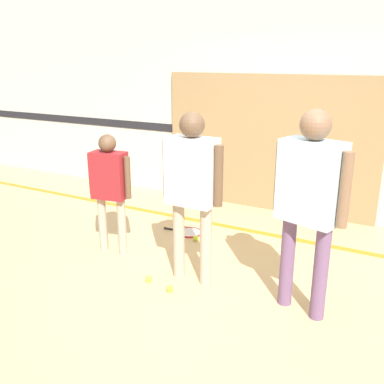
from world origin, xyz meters
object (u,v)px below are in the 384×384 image
Objects in this scene: person_instructor at (192,180)px; person_student_right at (310,193)px; person_student_left at (110,181)px; tennis_ball_stray_left at (149,279)px; racket_spare_on_floor at (189,232)px; tennis_ball_by_spare_racket at (196,238)px; tennis_ball_near_instructor at (170,288)px.

person_student_right reaches higher than person_instructor.
person_student_left is at bearing 174.60° from person_instructor.
person_student_right is 25.65× the size of tennis_ball_stray_left.
tennis_ball_stray_left is (-0.34, -0.25, -0.96)m from person_instructor.
tennis_ball_by_spare_racket is at bearing 132.59° from racket_spare_on_floor.
person_student_left is 19.78× the size of tennis_ball_by_spare_racket.
person_instructor is at bearing 77.74° from tennis_ball_near_instructor.
tennis_ball_near_instructor is at bearing -12.20° from tennis_ball_stray_left.
person_student_right is 3.23× the size of racket_spare_on_floor.
person_student_right is 25.65× the size of tennis_ball_near_instructor.
person_student_left reaches higher than tennis_ball_stray_left.
tennis_ball_stray_left is (0.72, -0.38, -0.77)m from person_student_left.
racket_spare_on_floor is (0.48, 0.85, -0.80)m from person_student_left.
person_student_right is at bearing -12.86° from person_student_left.
tennis_ball_by_spare_racket is at bearing 117.01° from person_instructor.
person_student_right is 1.74m from tennis_ball_stray_left.
tennis_ball_near_instructor is (0.99, -0.44, -0.77)m from person_student_left.
tennis_ball_by_spare_racket is (0.19, -0.17, 0.02)m from racket_spare_on_floor.
tennis_ball_by_spare_racket is at bearing 37.38° from person_student_left.
tennis_ball_near_instructor is at bearing -74.13° from tennis_ball_by_spare_racket.
person_instructor is at bearing -15.32° from person_student_left.
person_student_left reaches higher than tennis_ball_by_spare_racket.
racket_spare_on_floor is (-1.63, 1.02, -1.04)m from person_student_right.
person_student_left is 2.13m from person_student_right.
tennis_ball_near_instructor and tennis_ball_by_spare_racket have the same top height.
tennis_ball_near_instructor is (-1.13, -0.27, -1.01)m from person_student_right.
person_student_right is at bearing -30.52° from tennis_ball_by_spare_racket.
person_student_right is (1.06, -0.04, 0.05)m from person_instructor.
racket_spare_on_floor is at bearing -15.41° from person_student_right.
person_student_left reaches higher than racket_spare_on_floor.
person_instructor is 1.06m from person_student_right.
tennis_ball_near_instructor is at bearing -100.59° from person_instructor.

